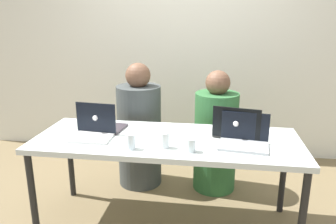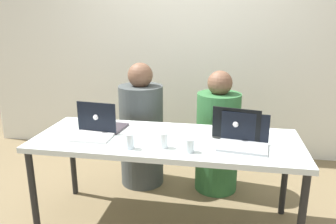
{
  "view_description": "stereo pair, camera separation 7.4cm",
  "coord_description": "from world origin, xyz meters",
  "px_view_note": "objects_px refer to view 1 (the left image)",
  "views": [
    {
      "loc": [
        0.34,
        -2.25,
        1.59
      ],
      "look_at": [
        0.0,
        0.07,
        0.91
      ],
      "focal_mm": 35.0,
      "sensor_mm": 36.0,
      "label": 1
    },
    {
      "loc": [
        0.41,
        -2.24,
        1.59
      ],
      "look_at": [
        0.0,
        0.07,
        0.91
      ],
      "focal_mm": 35.0,
      "sensor_mm": 36.0,
      "label": 2
    }
  ],
  "objects_px": {
    "water_glass_left": "(131,143)",
    "laptop_back_right": "(237,130)",
    "laptop_front_right": "(244,139)",
    "person_on_right": "(215,138)",
    "water_glass_right": "(191,146)",
    "person_on_left": "(139,132)",
    "laptop_front_left": "(94,131)",
    "water_glass_center": "(165,141)",
    "laptop_back_left": "(101,124)"
  },
  "relations": [
    {
      "from": "water_glass_left",
      "to": "laptop_back_right",
      "type": "bearing_deg",
      "value": 25.56
    },
    {
      "from": "laptop_front_right",
      "to": "water_glass_left",
      "type": "relative_size",
      "value": 3.43
    },
    {
      "from": "person_on_right",
      "to": "water_glass_right",
      "type": "distance_m",
      "value": 0.94
    },
    {
      "from": "person_on_left",
      "to": "laptop_front_left",
      "type": "relative_size",
      "value": 4.18
    },
    {
      "from": "laptop_back_right",
      "to": "water_glass_left",
      "type": "xyz_separation_m",
      "value": [
        -0.73,
        -0.35,
        -0.01
      ]
    },
    {
      "from": "water_glass_center",
      "to": "laptop_front_right",
      "type": "bearing_deg",
      "value": 12.56
    },
    {
      "from": "person_on_right",
      "to": "laptop_back_left",
      "type": "height_order",
      "value": "person_on_right"
    },
    {
      "from": "water_glass_center",
      "to": "person_on_right",
      "type": "bearing_deg",
      "value": 67.53
    },
    {
      "from": "laptop_front_left",
      "to": "person_on_right",
      "type": "bearing_deg",
      "value": 37.82
    },
    {
      "from": "person_on_right",
      "to": "laptop_back_left",
      "type": "bearing_deg",
      "value": 16.94
    },
    {
      "from": "laptop_front_right",
      "to": "water_glass_center",
      "type": "distance_m",
      "value": 0.55
    },
    {
      "from": "laptop_back_left",
      "to": "laptop_back_right",
      "type": "relative_size",
      "value": 0.89
    },
    {
      "from": "person_on_left",
      "to": "person_on_right",
      "type": "relative_size",
      "value": 1.05
    },
    {
      "from": "laptop_front_left",
      "to": "water_glass_left",
      "type": "bearing_deg",
      "value": -29.98
    },
    {
      "from": "person_on_right",
      "to": "laptop_front_right",
      "type": "distance_m",
      "value": 0.8
    },
    {
      "from": "person_on_left",
      "to": "water_glass_right",
      "type": "relative_size",
      "value": 13.4
    },
    {
      "from": "person_on_left",
      "to": "person_on_right",
      "type": "distance_m",
      "value": 0.73
    },
    {
      "from": "laptop_front_left",
      "to": "laptop_front_right",
      "type": "bearing_deg",
      "value": -1.12
    },
    {
      "from": "laptop_front_left",
      "to": "laptop_back_right",
      "type": "bearing_deg",
      "value": 8.12
    },
    {
      "from": "person_on_right",
      "to": "laptop_back_left",
      "type": "distance_m",
      "value": 1.1
    },
    {
      "from": "laptop_front_right",
      "to": "water_glass_right",
      "type": "xyz_separation_m",
      "value": [
        -0.36,
        -0.16,
        -0.01
      ]
    },
    {
      "from": "person_on_left",
      "to": "water_glass_left",
      "type": "relative_size",
      "value": 11.44
    },
    {
      "from": "laptop_front_left",
      "to": "water_glass_center",
      "type": "bearing_deg",
      "value": -14.0
    },
    {
      "from": "laptop_back_left",
      "to": "laptop_back_right",
      "type": "height_order",
      "value": "same"
    },
    {
      "from": "laptop_back_right",
      "to": "water_glass_left",
      "type": "relative_size",
      "value": 3.71
    },
    {
      "from": "person_on_right",
      "to": "water_glass_right",
      "type": "relative_size",
      "value": 12.81
    },
    {
      "from": "laptop_front_left",
      "to": "water_glass_right",
      "type": "relative_size",
      "value": 3.2
    },
    {
      "from": "laptop_front_left",
      "to": "water_glass_left",
      "type": "relative_size",
      "value": 2.74
    },
    {
      "from": "water_glass_left",
      "to": "water_glass_center",
      "type": "xyz_separation_m",
      "value": [
        0.22,
        0.05,
        0.0
      ]
    },
    {
      "from": "water_glass_left",
      "to": "laptop_front_right",
      "type": "bearing_deg",
      "value": 12.92
    },
    {
      "from": "water_glass_left",
      "to": "water_glass_right",
      "type": "xyz_separation_m",
      "value": [
        0.4,
        0.01,
        -0.01
      ]
    },
    {
      "from": "water_glass_center",
      "to": "laptop_back_right",
      "type": "bearing_deg",
      "value": 30.14
    },
    {
      "from": "laptop_back_left",
      "to": "water_glass_left",
      "type": "height_order",
      "value": "laptop_back_left"
    },
    {
      "from": "water_glass_left",
      "to": "person_on_right",
      "type": "bearing_deg",
      "value": 57.58
    },
    {
      "from": "water_glass_left",
      "to": "water_glass_right",
      "type": "relative_size",
      "value": 1.17
    },
    {
      "from": "laptop_front_left",
      "to": "laptop_back_left",
      "type": "distance_m",
      "value": 0.14
    },
    {
      "from": "person_on_right",
      "to": "laptop_front_right",
      "type": "relative_size",
      "value": 3.19
    },
    {
      "from": "laptop_front_left",
      "to": "water_glass_left",
      "type": "xyz_separation_m",
      "value": [
        0.33,
        -0.19,
        -0.0
      ]
    },
    {
      "from": "laptop_back_right",
      "to": "water_glass_left",
      "type": "bearing_deg",
      "value": 37.48
    },
    {
      "from": "laptop_back_right",
      "to": "water_glass_right",
      "type": "xyz_separation_m",
      "value": [
        -0.32,
        -0.33,
        -0.01
      ]
    },
    {
      "from": "laptop_back_right",
      "to": "laptop_front_left",
      "type": "bearing_deg",
      "value": 20.41
    },
    {
      "from": "person_on_right",
      "to": "water_glass_center",
      "type": "distance_m",
      "value": 0.96
    },
    {
      "from": "person_on_left",
      "to": "water_glass_right",
      "type": "xyz_separation_m",
      "value": [
        0.56,
        -0.89,
        0.24
      ]
    },
    {
      "from": "water_glass_right",
      "to": "water_glass_center",
      "type": "bearing_deg",
      "value": 167.06
    },
    {
      "from": "person_on_left",
      "to": "laptop_front_left",
      "type": "xyz_separation_m",
      "value": [
        -0.18,
        -0.71,
        0.25
      ]
    },
    {
      "from": "laptop_front_left",
      "to": "water_glass_right",
      "type": "distance_m",
      "value": 0.76
    },
    {
      "from": "laptop_back_right",
      "to": "laptop_back_left",
      "type": "bearing_deg",
      "value": 12.72
    },
    {
      "from": "person_on_right",
      "to": "laptop_back_right",
      "type": "distance_m",
      "value": 0.64
    },
    {
      "from": "person_on_right",
      "to": "laptop_back_right",
      "type": "bearing_deg",
      "value": 90.15
    },
    {
      "from": "person_on_left",
      "to": "water_glass_center",
      "type": "height_order",
      "value": "person_on_left"
    }
  ]
}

